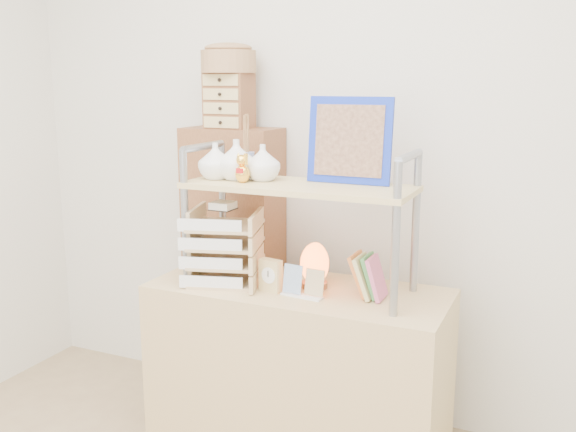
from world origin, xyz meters
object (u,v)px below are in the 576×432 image
object	(u,v)px
cabinet	(234,267)
salt_lamp	(315,265)
desk	(298,374)
letter_tray	(224,251)

from	to	relation	value
cabinet	salt_lamp	xyz separation A→B (m)	(0.56, -0.34, 0.17)
desk	salt_lamp	world-z (taller)	salt_lamp
cabinet	salt_lamp	distance (m)	0.67
salt_lamp	letter_tray	bearing A→B (deg)	-165.69
desk	cabinet	bearing A→B (deg)	143.48
salt_lamp	cabinet	bearing A→B (deg)	148.56
cabinet	salt_lamp	bearing A→B (deg)	-31.33
desk	cabinet	distance (m)	0.69
desk	salt_lamp	size ratio (longest dim) A/B	6.45
desk	salt_lamp	xyz separation A→B (m)	(0.06, 0.03, 0.47)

